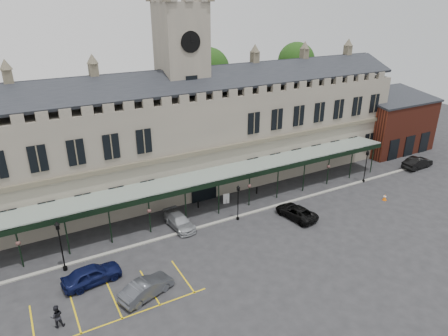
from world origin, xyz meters
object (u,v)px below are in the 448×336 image
lamp_post_right (366,163)px  car_right_b (417,163)px  station_building (185,137)px  sign_board (226,199)px  car_left_a (92,274)px  person_b (57,316)px  clock_tower (183,83)px  car_left_b (147,288)px  traffic_cone (385,197)px  car_van (296,212)px  car_taxi (179,221)px  lamp_post_left (60,242)px  lamp_post_mid (238,200)px

lamp_post_right → car_right_b: 10.46m
station_building → sign_board: bearing=-74.8°
car_left_a → person_b: size_ratio=2.62×
clock_tower → car_left_b: 24.58m
clock_tower → car_right_b: bearing=-19.4°
car_left_a → traffic_cone: bearing=-99.3°
station_building → car_van: bearing=-62.8°
car_left_b → car_van: bearing=-96.0°
clock_tower → car_left_a: 23.95m
car_left_b → car_taxi: bearing=-56.0°
car_left_b → person_b: size_ratio=2.47×
car_left_a → station_building: bearing=-53.8°
sign_board → car_van: (5.09, -6.61, 0.07)m
station_building → clock_tower: clock_tower is taller
sign_board → person_b: person_b is taller
station_building → lamp_post_right: 23.54m
car_left_b → car_van: size_ratio=0.93×
sign_board → lamp_post_right: bearing=3.9°
lamp_post_left → car_right_b: 47.82m
sign_board → traffic_cone: bearing=-11.9°
car_right_b → person_b: person_b is taller
station_building → car_left_b: station_building is taller
lamp_post_mid → car_left_a: (-16.18, -3.10, -1.61)m
lamp_post_left → lamp_post_right: lamp_post_left is taller
car_right_b → clock_tower: bearing=67.7°
lamp_post_left → traffic_cone: 36.06m
lamp_post_right → car_left_b: bearing=-167.3°
car_left_b → car_taxi: 10.72m
sign_board → person_b: 22.91m
clock_tower → sign_board: (1.91, -7.10, -12.49)m
person_b → station_building: bearing=-131.0°
car_taxi → station_building: bearing=57.3°
clock_tower → car_right_b: clock_tower is taller
lamp_post_left → lamp_post_right: 37.48m
traffic_cone → car_left_b: 30.50m
lamp_post_left → car_van: bearing=-6.2°
car_taxi → car_right_b: (36.00, -1.54, 0.13)m
car_taxi → car_van: car_van is taller
lamp_post_left → lamp_post_right: size_ratio=1.11×
clock_tower → lamp_post_right: bearing=-27.2°
station_building → car_taxi: size_ratio=12.64×
lamp_post_right → car_van: 14.18m
sign_board → car_taxi: car_taxi is taller
car_left_b → clock_tower: bearing=-51.4°
lamp_post_left → clock_tower: bearing=33.5°
car_left_a → car_taxi: car_left_a is taller
clock_tower → person_b: bearing=-135.7°
clock_tower → lamp_post_right: clock_tower is taller
clock_tower → car_left_a: (-15.00, -14.08, -12.27)m
car_taxi → car_right_b: bearing=-6.8°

